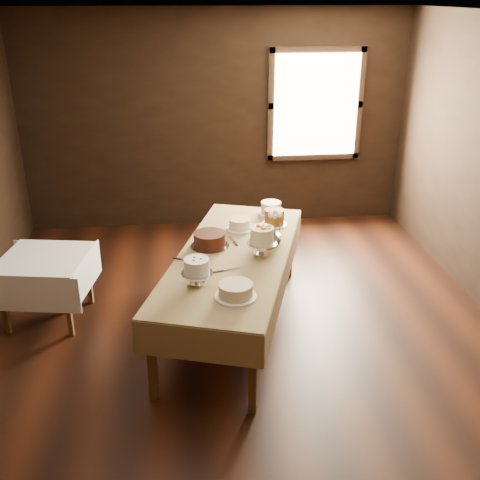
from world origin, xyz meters
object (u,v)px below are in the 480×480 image
Objects in this scene: cake_caramel at (274,224)px; cake_swirl at (197,273)px; cake_server_d at (272,245)px; cake_server_e at (189,262)px; cake_chocolate at (210,240)px; cake_server_a at (231,270)px; cake_speckled at (271,208)px; cake_server_c at (232,239)px; side_table at (44,264)px; cake_cream at (236,291)px; flower_vase at (275,239)px; cake_lattice at (240,225)px; display_table at (233,259)px; cake_flowers at (262,243)px.

cake_caramel reaches higher than cake_swirl.
cake_server_e is (-0.78, -0.26, 0.00)m from cake_server_d.
cake_chocolate is 0.52m from cake_server_a.
cake_server_a and cake_server_e have the same top height.
cake_server_c is (-0.48, -0.64, -0.06)m from cake_speckled.
cake_swirl is 1.08× the size of cake_server_e.
cake_cream is at bearing -34.06° from side_table.
cake_speckled is at bearing -48.93° from cake_server_c.
cake_caramel is 1.10× the size of cake_swirl.
cake_server_d is (-0.06, -0.23, -0.12)m from cake_caramel.
flower_vase is at bearing 63.65° from cake_cream.
side_table is at bearing 173.11° from cake_chocolate.
cake_swirl is at bearing -130.78° from cake_caramel.
cake_server_d is (0.43, 0.45, 0.00)m from cake_server_a.
cake_chocolate reaches higher than cake_server_c.
cake_lattice reaches higher than side_table.
display_table is at bearing -102.15° from cake_lattice.
cake_server_a is at bearing 161.55° from cake_server_c.
cake_lattice is at bearing 5.98° from side_table.
display_table is 21.26× the size of flower_vase.
cake_caramel is 0.26m from cake_server_d.
flower_vase is (-0.03, -0.21, -0.06)m from cake_caramel.
cake_server_d is (0.38, 0.14, 0.06)m from display_table.
cake_speckled reaches higher than cake_server_c.
cake_flowers is 1.08× the size of cake_swirl.
cake_caramel reaches higher than cake_flowers.
cake_lattice reaches higher than display_table.
display_table is 9.78× the size of cake_lattice.
cake_swirl is 0.96m from cake_server_c.
cake_server_e is at bearing -150.09° from cake_caramel.
cake_caramel is 1.19× the size of cake_server_e.
flower_vase is (0.41, 0.15, 0.12)m from display_table.
flower_vase is (-0.10, -0.82, 0.00)m from cake_speckled.
side_table is at bearing 122.44° from cake_server_d.
cake_lattice is at bearing 67.04° from cake_swirl.
cake_lattice is 0.50m from cake_server_d.
cake_caramel is at bearing -96.51° from cake_speckled.
cake_chocolate is 3.30× the size of flower_vase.
cake_chocolate reaches higher than display_table.
cake_server_c is at bearing 33.98° from cake_chocolate.
cake_server_c is at bearing -112.97° from cake_lattice.
cake_server_e is at bearing 124.47° from cake_server_c.
cake_server_e is (-0.21, -0.30, -0.06)m from cake_chocolate.
cake_server_c is 0.62m from cake_server_e.
display_table is 11.10× the size of cake_server_d.
cake_speckled is 0.82m from flower_vase.
cake_cream is (1.71, -1.16, 0.24)m from side_table.
cake_speckled is (2.27, 0.60, 0.25)m from side_table.
cake_server_a is (0.30, 0.23, -0.10)m from cake_swirl.
cake_server_d is at bearing 64.69° from cake_cream.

